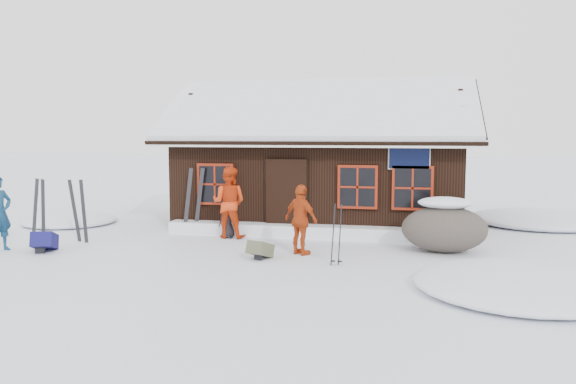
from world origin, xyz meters
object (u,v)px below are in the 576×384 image
skier_orange_left (229,202)px  skier_crouched (228,220)px  backpack_olive (260,252)px  ski_poles (336,236)px  skier_orange_right (301,220)px  ski_pair_left (39,214)px  backpack_blue (45,244)px  boulder (444,227)px

skier_orange_left → skier_crouched: skier_orange_left is taller
backpack_olive → ski_poles: bearing=10.9°
skier_orange_left → skier_crouched: 0.46m
skier_orange_right → skier_crouched: skier_orange_right is taller
ski_pair_left → ski_poles: size_ratio=1.29×
skier_orange_left → ski_pair_left: 4.62m
skier_orange_right → backpack_blue: skier_orange_right is taller
skier_crouched → backpack_olive: bearing=-56.9°
ski_pair_left → ski_poles: bearing=10.7°
skier_orange_left → ski_poles: skier_orange_left is taller
skier_orange_left → backpack_blue: skier_orange_left is taller
skier_orange_left → ski_pair_left: size_ratio=1.10×
ski_poles → skier_orange_right: bearing=137.4°
ski_pair_left → backpack_blue: ski_pair_left is taller
skier_orange_left → ski_poles: 4.05m
skier_orange_right → backpack_olive: size_ratio=3.01×
ski_pair_left → backpack_blue: 0.92m
skier_orange_right → ski_pair_left: ski_pair_left is taller
boulder → backpack_olive: boulder is taller
ski_pair_left → backpack_olive: 5.59m
skier_crouched → backpack_blue: 4.44m
ski_poles → backpack_blue: ski_poles is taller
backpack_olive → ski_pair_left: bearing=-162.6°
skier_orange_right → backpack_blue: 5.99m
skier_orange_left → skier_orange_right: size_ratio=1.17×
skier_crouched → backpack_olive: skier_crouched is taller
skier_crouched → ski_poles: ski_poles is taller
backpack_blue → backpack_olive: backpack_blue is taller
skier_orange_right → backpack_olive: bearing=70.1°
skier_orange_left → skier_crouched: size_ratio=1.96×
skier_orange_left → ski_poles: bearing=143.8°
ski_poles → backpack_olive: 1.79m
skier_orange_right → skier_crouched: (-2.27, 1.62, -0.32)m
skier_orange_right → ski_pair_left: bearing=37.2°
ski_pair_left → ski_poles: ski_pair_left is taller
skier_orange_left → skier_crouched: bearing=77.2°
backpack_blue → skier_crouched: bearing=15.2°
skier_orange_right → skier_crouched: bearing=-2.5°
skier_orange_right → backpack_blue: (-5.89, -0.94, -0.63)m
skier_crouched → boulder: boulder is taller
ski_pair_left → backpack_blue: (0.46, -0.47, -0.63)m
ski_pair_left → skier_orange_right: bearing=17.9°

